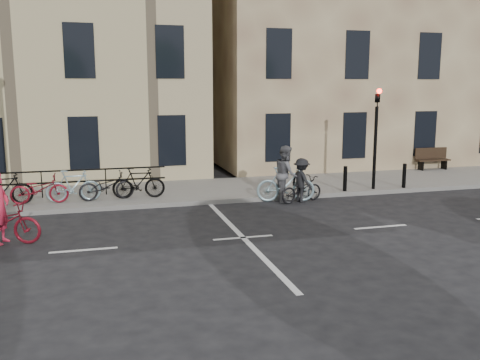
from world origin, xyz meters
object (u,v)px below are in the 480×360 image
object	(u,v)px
traffic_light	(376,126)
cyclist_grey	(286,179)
cyclist_dark	(302,185)
cyclist_pink	(0,219)
bench	(432,158)

from	to	relation	value
traffic_light	cyclist_grey	world-z (taller)	traffic_light
traffic_light	cyclist_dark	world-z (taller)	traffic_light
traffic_light	cyclist_pink	bearing A→B (deg)	-165.37
traffic_light	bench	bearing A→B (deg)	35.25
bench	cyclist_pink	size ratio (longest dim) A/B	0.74
bench	cyclist_pink	world-z (taller)	cyclist_pink
bench	cyclist_dark	xyz separation A→B (m)	(-7.94, -4.14, -0.08)
bench	cyclist_dark	world-z (taller)	cyclist_dark
cyclist_dark	bench	bearing A→B (deg)	-80.46
cyclist_grey	cyclist_dark	world-z (taller)	cyclist_grey
cyclist_pink	cyclist_grey	world-z (taller)	cyclist_grey
bench	cyclist_grey	world-z (taller)	cyclist_grey
traffic_light	cyclist_dark	xyz separation A→B (m)	(-3.14, -0.74, -1.86)
cyclist_grey	cyclist_dark	size ratio (longest dim) A/B	1.16
bench	cyclist_dark	bearing A→B (deg)	-152.47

